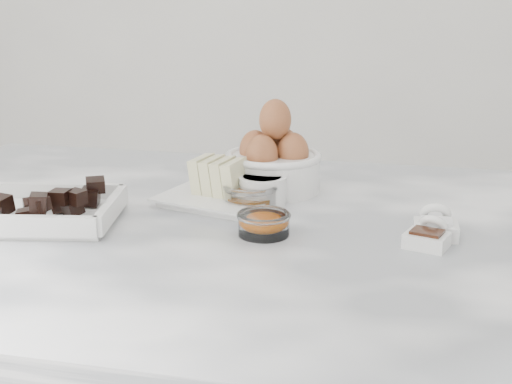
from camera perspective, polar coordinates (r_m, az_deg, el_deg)
marble_slab at (r=1.00m, az=-1.50°, el=-3.69°), size 1.20×0.80×0.04m
chocolate_dish at (r=1.05m, az=-17.03°, el=-1.04°), size 0.25×0.21×0.06m
butter_plate at (r=1.10m, az=-2.87°, el=0.43°), size 0.20×0.20×0.07m
sugar_ramekin at (r=1.08m, az=0.50°, el=0.26°), size 0.07×0.07×0.04m
egg_bowl at (r=1.15m, az=1.42°, el=2.48°), size 0.16×0.16×0.15m
honey_bowl at (r=1.07m, az=-0.44°, el=-0.28°), size 0.08×0.08×0.04m
zest_bowl at (r=0.95m, az=0.62°, el=-2.48°), size 0.07×0.07×0.03m
vanilla_spoon at (r=0.94m, az=13.62°, el=-3.45°), size 0.06×0.07×0.04m
salt_spoon at (r=0.98m, az=14.17°, el=-2.60°), size 0.06×0.07×0.04m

